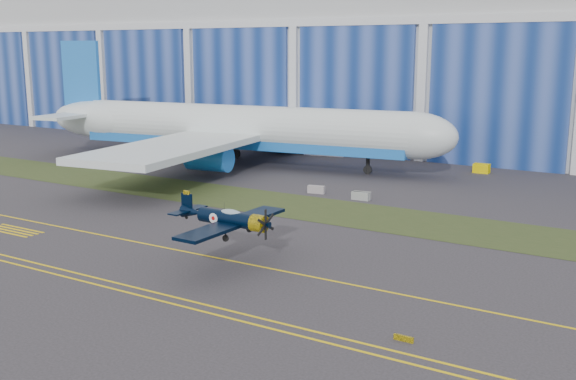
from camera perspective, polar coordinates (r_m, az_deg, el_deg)
The scene contains 15 objects.
ground at distance 60.51m, azimuth -5.59°, elevation -4.04°, with size 260.00×260.00×0.00m, color #39353A.
grass_median at distance 71.80m, azimuth 1.12°, elevation -1.42°, with size 260.00×10.00×0.02m, color #475128.
hangar at distance 123.30m, azimuth 15.05°, elevation 10.76°, with size 220.00×45.70×30.00m.
taxiway_centreline at distance 56.76m, azimuth -8.62°, elevation -5.19°, with size 200.00×0.20×0.02m, color yellow.
edge_line_near at distance 50.25m, azimuth -15.63°, elevation -7.79°, with size 80.00×0.20×0.02m, color yellow.
edge_line_far at distance 50.89m, azimuth -14.81°, elevation -7.49°, with size 80.00×0.20×0.02m, color yellow.
hold_short_ladder at distance 67.55m, azimuth -22.18°, elevation -3.18°, with size 6.00×2.40×0.02m, color yellow, non-canonical shape.
guard_board_right at distance 40.30m, azimuth 9.76°, elevation -12.27°, with size 1.20×0.15×0.35m, color yellow.
warbird at distance 52.00m, azimuth -5.17°, elevation -2.39°, with size 9.70×11.63×3.40m.
jetliner at distance 97.19m, azimuth -4.20°, elevation 9.31°, with size 77.45×68.35×24.44m.
shipping_container at distance 106.85m, azimuth 3.21°, elevation 3.73°, with size 6.48×2.59×2.81m, color silver.
tug at distance 95.06m, azimuth 16.06°, elevation 1.78°, with size 2.12×1.33×1.24m, color #FBDD00.
barrier_a at distance 78.49m, azimuth 2.40°, elevation 0.04°, with size 2.00×0.60×0.90m, color #9D9497.
barrier_b at distance 75.70m, azimuth 6.28°, elevation -0.46°, with size 2.00×0.60×0.90m, color gray.
barrier_c at distance 75.37m, azimuth 6.15°, elevation -0.51°, with size 2.00×0.60×0.90m, color gray.
Camera 1 is at (35.13, -46.40, 16.56)m, focal length 42.00 mm.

